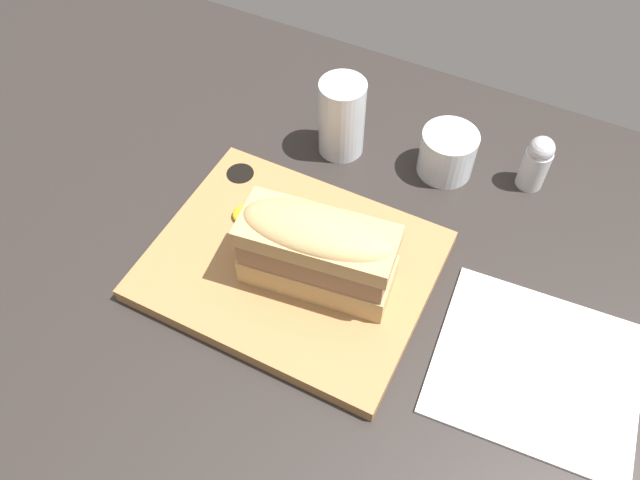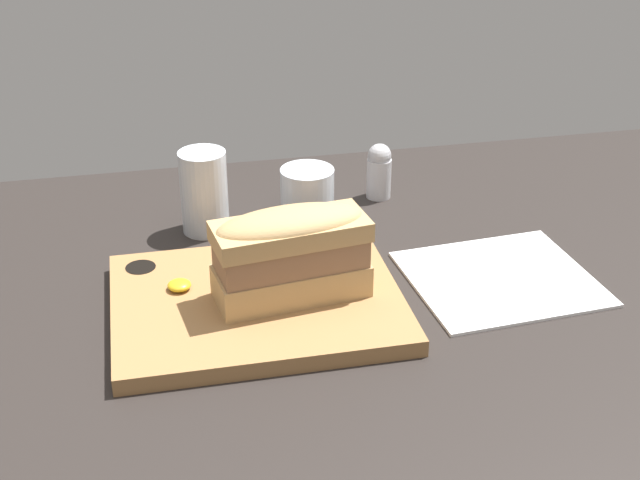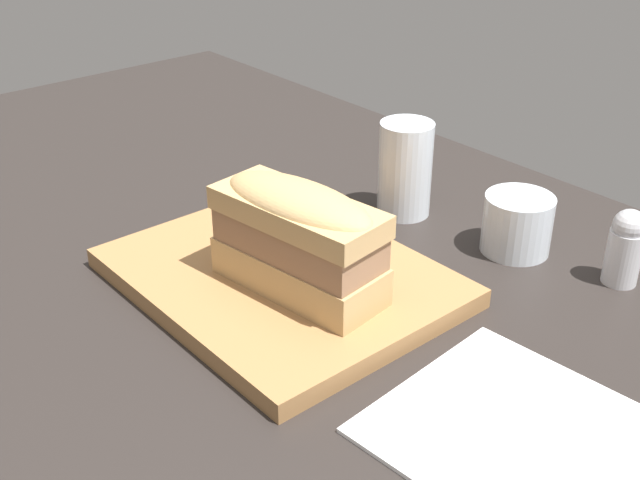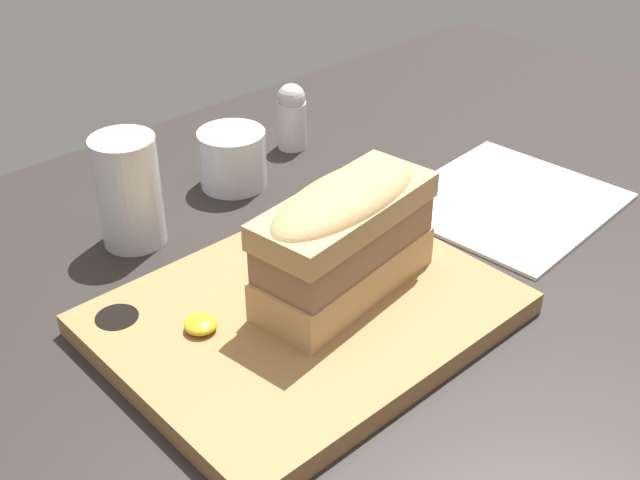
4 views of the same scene
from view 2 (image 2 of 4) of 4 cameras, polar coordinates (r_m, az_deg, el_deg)
dining_table at (r=97.74cm, az=-4.56°, el=-5.92°), size 150.44×90.17×2.00cm
serving_board at (r=99.14cm, az=-4.12°, el=-4.01°), size 31.62×25.13×1.97cm
sandwich at (r=95.66cm, az=-1.88°, el=-0.66°), size 17.37×8.96×10.43cm
mustard_dollop at (r=100.43cm, az=-8.99°, el=-2.87°), size 2.63×2.63×1.05cm
water_glass at (r=115.20cm, az=-7.41°, el=2.75°), size 6.09×6.09×10.91cm
wine_glass at (r=119.96cm, az=-0.82°, el=3.05°), size 7.25×7.25×6.23cm
napkin at (r=106.99cm, az=11.46°, el=-2.44°), size 22.31×20.39×0.40cm
salt_shaker at (r=124.16cm, az=3.80°, el=4.47°), size 3.43×3.43×7.88cm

